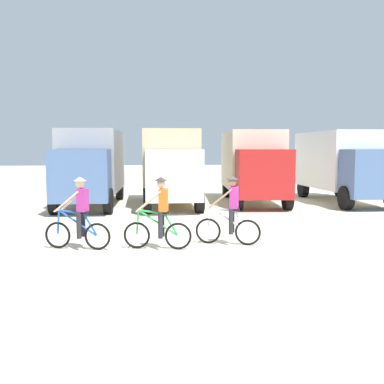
{
  "coord_description": "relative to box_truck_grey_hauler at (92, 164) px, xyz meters",
  "views": [
    {
      "loc": [
        -2.2,
        -10.96,
        2.48
      ],
      "look_at": [
        -0.5,
        3.25,
        1.1
      ],
      "focal_mm": 40.93,
      "sensor_mm": 36.0,
      "label": 1
    }
  ],
  "objects": [
    {
      "name": "box_truck_tan_camper",
      "position": [
        3.45,
        -0.14,
        0.0
      ],
      "size": [
        2.43,
        6.76,
        3.35
      ],
      "color": "#CCB78E",
      "rests_on": "ground"
    },
    {
      "name": "cyclist_orange_shirt",
      "position": [
        0.62,
        -8.82,
        -1.03
      ],
      "size": [
        1.68,
        0.65,
        1.82
      ],
      "color": "black",
      "rests_on": "ground"
    },
    {
      "name": "box_truck_avon_van",
      "position": [
        11.65,
        -0.06,
        0.0
      ],
      "size": [
        2.48,
        6.78,
        3.35
      ],
      "color": "white",
      "rests_on": "ground"
    },
    {
      "name": "cyclist_cowboy_hat",
      "position": [
        2.61,
        -9.05,
        -1.03
      ],
      "size": [
        1.7,
        0.58,
        1.82
      ],
      "color": "black",
      "rests_on": "ground"
    },
    {
      "name": "box_truck_cream_rv",
      "position": [
        7.43,
        0.32,
        0.0
      ],
      "size": [
        2.97,
        6.94,
        3.35
      ],
      "color": "beige",
      "rests_on": "ground"
    },
    {
      "name": "ground_plane",
      "position": [
        4.33,
        -8.89,
        -1.87
      ],
      "size": [
        120.0,
        120.0,
        0.0
      ],
      "primitive_type": "plane",
      "color": "beige"
    },
    {
      "name": "cyclist_near_camera",
      "position": [
        4.46,
        -8.73,
        -1.03
      ],
      "size": [
        1.65,
        0.73,
        1.82
      ],
      "color": "black",
      "rests_on": "ground"
    },
    {
      "name": "box_truck_grey_hauler",
      "position": [
        0.0,
        0.0,
        0.0
      ],
      "size": [
        2.66,
        6.85,
        3.35
      ],
      "color": "#9E9EA3",
      "rests_on": "ground"
    }
  ]
}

